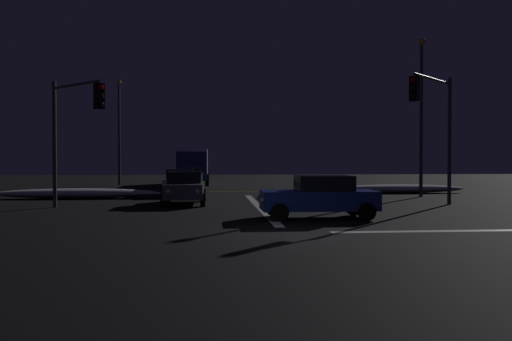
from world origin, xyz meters
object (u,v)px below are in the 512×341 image
(sedan_silver, at_px, (180,182))
(traffic_signal_ne, at_px, (435,115))
(sedan_gray, at_px, (185,187))
(box_truck, at_px, (193,165))
(sedan_blue_crossing, at_px, (320,196))
(streetlamp_left_far, at_px, (119,124))
(sedan_green, at_px, (189,178))
(traffic_signal_nw, at_px, (73,119))
(streetlamp_right_near, at_px, (421,105))

(sedan_silver, distance_m, traffic_signal_ne, 15.42)
(sedan_gray, distance_m, box_truck, 20.16)
(sedan_blue_crossing, bearing_deg, traffic_signal_ne, 34.04)
(sedan_gray, relative_size, streetlamp_left_far, 0.49)
(sedan_gray, relative_size, sedan_blue_crossing, 1.00)
(sedan_green, distance_m, box_truck, 7.62)
(streetlamp_left_far, bearing_deg, sedan_gray, -71.94)
(sedan_gray, xyz_separation_m, traffic_signal_ne, (11.42, -2.69, 3.38))
(box_truck, bearing_deg, traffic_signal_ne, -62.96)
(sedan_silver, xyz_separation_m, streetlamp_left_far, (-5.88, 13.35, 4.31))
(sedan_green, bearing_deg, sedan_silver, -92.76)
(sedan_green, bearing_deg, sedan_blue_crossing, -74.17)
(traffic_signal_nw, distance_m, streetlamp_right_near, 19.13)
(sedan_silver, distance_m, traffic_signal_nw, 10.32)
(sedan_silver, distance_m, box_truck, 13.76)
(box_truck, distance_m, traffic_signal_nw, 23.22)
(sedan_gray, distance_m, traffic_signal_nw, 6.12)
(box_truck, relative_size, streetlamp_left_far, 0.94)
(sedan_gray, bearing_deg, streetlamp_right_near, 15.72)
(sedan_green, bearing_deg, streetlamp_right_near, -32.87)
(box_truck, distance_m, streetlamp_right_near, 21.59)
(sedan_blue_crossing, xyz_separation_m, traffic_signal_nw, (-9.87, 4.31, 3.09))
(sedan_green, relative_size, traffic_signal_ne, 0.71)
(box_truck, relative_size, streetlamp_right_near, 0.90)
(traffic_signal_nw, relative_size, streetlamp_right_near, 0.62)
(streetlamp_right_near, relative_size, streetlamp_left_far, 1.03)
(sedan_gray, xyz_separation_m, sedan_blue_crossing, (5.24, -6.86, 0.00))
(sedan_green, distance_m, sedan_blue_crossing, 20.20)
(streetlamp_right_near, bearing_deg, sedan_green, 147.13)
(traffic_signal_ne, bearing_deg, streetlamp_right_near, 73.16)
(streetlamp_left_far, bearing_deg, sedan_green, -49.33)
(box_truck, height_order, traffic_signal_nw, traffic_signal_nw)
(sedan_silver, relative_size, box_truck, 0.52)
(sedan_green, bearing_deg, streetlamp_left_far, 130.67)
(sedan_green, height_order, streetlamp_left_far, streetlamp_left_far)
(box_truck, distance_m, streetlamp_left_far, 7.09)
(streetlamp_left_far, bearing_deg, box_truck, 3.49)
(streetlamp_left_far, bearing_deg, traffic_signal_nw, -85.35)
(sedan_silver, relative_size, streetlamp_right_near, 0.47)
(box_truck, bearing_deg, sedan_gray, -89.33)
(sedan_gray, bearing_deg, sedan_green, 91.22)
(traffic_signal_ne, bearing_deg, sedan_green, 127.43)
(sedan_blue_crossing, distance_m, streetlamp_left_far, 29.40)
(sedan_gray, height_order, traffic_signal_nw, traffic_signal_nw)
(sedan_gray, bearing_deg, traffic_signal_nw, -151.11)
(streetlamp_right_near, bearing_deg, sedan_gray, -164.28)
(sedan_green, height_order, traffic_signal_nw, traffic_signal_nw)
(box_truck, xyz_separation_m, traffic_signal_ne, (11.66, -22.83, 2.48))
(traffic_signal_nw, height_order, streetlamp_right_near, streetlamp_right_near)
(sedan_blue_crossing, bearing_deg, traffic_signal_nw, 156.42)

